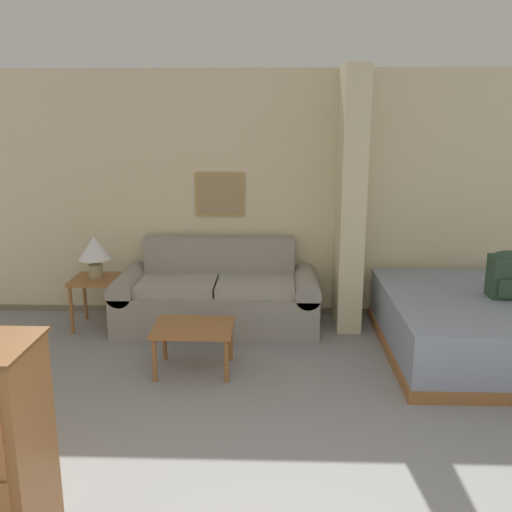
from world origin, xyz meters
The scene contains 8 objects.
wall_back centered at (0.00, 4.17, 1.29)m, with size 7.36×0.16×2.60m.
wall_partition_pillar centered at (0.77, 3.80, 1.30)m, with size 0.24×0.62×2.60m.
couch centered at (-0.57, 3.69, 0.31)m, with size 2.07×0.84×0.88m.
coffee_table centered at (-0.67, 2.61, 0.35)m, with size 0.67×0.52×0.40m.
side_table centered at (-1.80, 3.62, 0.44)m, with size 0.47×0.47×0.53m.
table_lamp centered at (-1.80, 3.62, 0.81)m, with size 0.33×0.33×0.43m.
bed centered at (1.88, 3.08, 0.27)m, with size 1.68×1.99×0.54m.
backpack centered at (2.10, 3.07, 0.76)m, with size 0.32×0.24×0.43m.
Camera 1 is at (0.02, -1.90, 2.13)m, focal length 40.00 mm.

